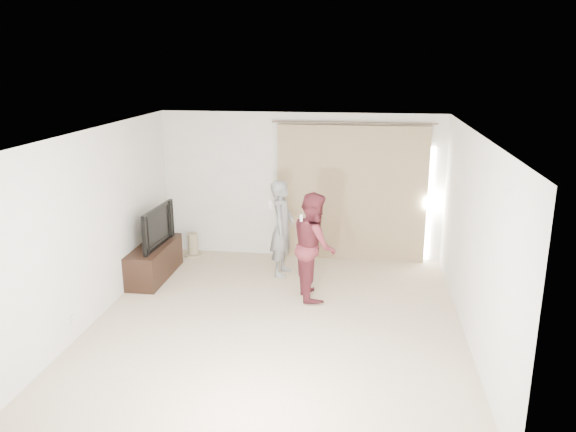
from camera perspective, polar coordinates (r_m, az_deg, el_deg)
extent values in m
plane|color=#BEAC8E|center=(7.85, -1.10, -10.68)|extent=(5.50, 5.50, 0.00)
cube|color=silver|center=(10.00, 1.32, 3.06)|extent=(5.00, 0.04, 2.60)
cube|color=silver|center=(8.13, -18.84, -0.78)|extent=(0.04, 5.50, 2.60)
cube|color=silver|center=(8.49, -17.51, -0.68)|extent=(0.02, 0.08, 0.12)
cube|color=silver|center=(7.73, -21.05, -9.80)|extent=(0.02, 0.08, 0.12)
cube|color=white|center=(7.09, -1.21, 8.50)|extent=(5.00, 5.50, 0.01)
cube|color=tan|center=(9.90, 6.46, 2.23)|extent=(2.60, 0.10, 2.40)
cylinder|color=brown|center=(9.68, 6.68, 9.38)|extent=(2.80, 0.03, 0.03)
cube|color=white|center=(10.03, 14.22, 1.14)|extent=(0.08, 0.04, 2.00)
cube|color=black|center=(9.52, -13.43, -4.48)|extent=(0.49, 1.43, 0.55)
imported|color=black|center=(9.34, -13.67, -1.02)|extent=(0.20, 1.14, 0.65)
cylinder|color=tan|center=(10.42, -9.56, -3.93)|extent=(0.32, 0.32, 0.05)
cylinder|color=tan|center=(10.35, -9.61, -2.80)|extent=(0.18, 0.18, 0.38)
imported|color=slate|center=(9.22, -0.57, -1.24)|extent=(0.44, 0.62, 1.60)
cube|color=silver|center=(9.04, -1.80, 1.21)|extent=(0.04, 0.04, 0.14)
cube|color=silver|center=(9.28, -1.57, 0.91)|extent=(0.05, 0.05, 0.09)
imported|color=maroon|center=(8.36, 2.65, -3.01)|extent=(0.81, 0.92, 1.62)
cube|color=silver|center=(8.16, 1.37, -0.31)|extent=(0.04, 0.04, 0.14)
cube|color=silver|center=(8.40, 1.54, -0.61)|extent=(0.05, 0.05, 0.09)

